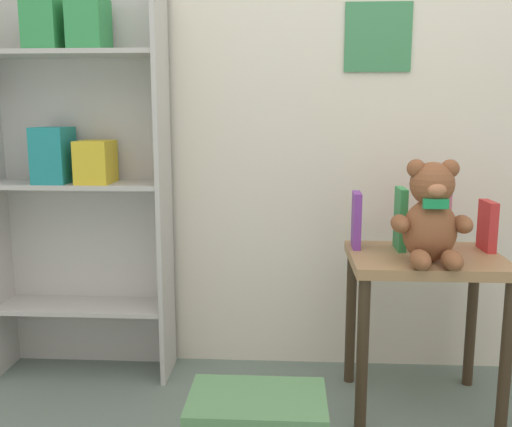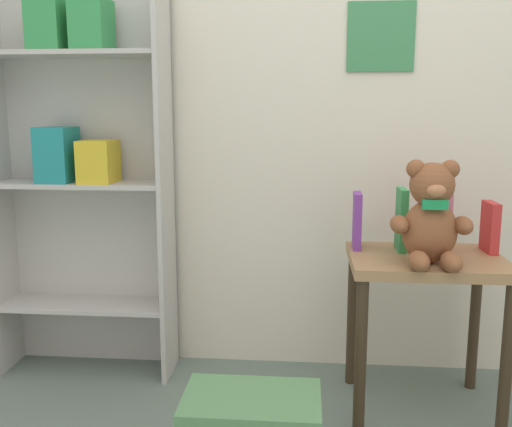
{
  "view_description": "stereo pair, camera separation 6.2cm",
  "coord_description": "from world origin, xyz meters",
  "px_view_note": "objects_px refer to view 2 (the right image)",
  "views": [
    {
      "loc": [
        -0.21,
        -0.98,
        1.07
      ],
      "look_at": [
        -0.33,
        1.05,
        0.71
      ],
      "focal_mm": 40.0,
      "sensor_mm": 36.0,
      "label": 1
    },
    {
      "loc": [
        -0.15,
        -0.98,
        1.07
      ],
      "look_at": [
        -0.33,
        1.05,
        0.71
      ],
      "focal_mm": 40.0,
      "sensor_mm": 36.0,
      "label": 2
    }
  ],
  "objects_px": {
    "book_standing_purple": "(357,221)",
    "teddy_bear": "(431,217)",
    "display_table": "(425,285)",
    "book_standing_pink": "(444,221)",
    "book_standing_green": "(401,220)",
    "book_standing_red": "(490,227)",
    "bookshelf_side": "(82,158)"
  },
  "relations": [
    {
      "from": "book_standing_green",
      "to": "book_standing_red",
      "type": "bearing_deg",
      "value": 0.32
    },
    {
      "from": "display_table",
      "to": "book_standing_pink",
      "type": "height_order",
      "value": "book_standing_pink"
    },
    {
      "from": "book_standing_purple",
      "to": "teddy_bear",
      "type": "bearing_deg",
      "value": -41.27
    },
    {
      "from": "bookshelf_side",
      "to": "display_table",
      "type": "height_order",
      "value": "bookshelf_side"
    },
    {
      "from": "display_table",
      "to": "book_standing_red",
      "type": "distance_m",
      "value": 0.31
    },
    {
      "from": "display_table",
      "to": "book_standing_pink",
      "type": "distance_m",
      "value": 0.25
    },
    {
      "from": "book_standing_pink",
      "to": "bookshelf_side",
      "type": "bearing_deg",
      "value": 176.54
    },
    {
      "from": "display_table",
      "to": "book_standing_pink",
      "type": "bearing_deg",
      "value": 52.69
    },
    {
      "from": "bookshelf_side",
      "to": "book_standing_pink",
      "type": "bearing_deg",
      "value": -5.93
    },
    {
      "from": "book_standing_green",
      "to": "bookshelf_side",
      "type": "bearing_deg",
      "value": 172.16
    },
    {
      "from": "display_table",
      "to": "book_standing_green",
      "type": "height_order",
      "value": "book_standing_green"
    },
    {
      "from": "display_table",
      "to": "teddy_bear",
      "type": "height_order",
      "value": "teddy_bear"
    },
    {
      "from": "book_standing_pink",
      "to": "book_standing_red",
      "type": "xyz_separation_m",
      "value": [
        0.16,
        -0.02,
        -0.02
      ]
    },
    {
      "from": "teddy_bear",
      "to": "display_table",
      "type": "bearing_deg",
      "value": 82.48
    },
    {
      "from": "bookshelf_side",
      "to": "teddy_bear",
      "type": "relative_size",
      "value": 4.57
    },
    {
      "from": "teddy_bear",
      "to": "book_standing_red",
      "type": "xyz_separation_m",
      "value": [
        0.25,
        0.19,
        -0.07
      ]
    },
    {
      "from": "book_standing_green",
      "to": "book_standing_pink",
      "type": "height_order",
      "value": "book_standing_green"
    },
    {
      "from": "book_standing_green",
      "to": "book_standing_red",
      "type": "relative_size",
      "value": 1.25
    },
    {
      "from": "display_table",
      "to": "book_standing_green",
      "type": "distance_m",
      "value": 0.24
    },
    {
      "from": "display_table",
      "to": "book_standing_pink",
      "type": "xyz_separation_m",
      "value": [
        0.08,
        0.1,
        0.21
      ]
    },
    {
      "from": "book_standing_red",
      "to": "book_standing_green",
      "type": "bearing_deg",
      "value": 179.08
    },
    {
      "from": "bookshelf_side",
      "to": "book_standing_red",
      "type": "height_order",
      "value": "bookshelf_side"
    },
    {
      "from": "teddy_bear",
      "to": "book_standing_purple",
      "type": "height_order",
      "value": "teddy_bear"
    },
    {
      "from": "teddy_bear",
      "to": "book_standing_pink",
      "type": "xyz_separation_m",
      "value": [
        0.09,
        0.21,
        -0.05
      ]
    },
    {
      "from": "bookshelf_side",
      "to": "book_standing_green",
      "type": "distance_m",
      "value": 1.27
    },
    {
      "from": "book_standing_purple",
      "to": "book_standing_pink",
      "type": "bearing_deg",
      "value": 2.22
    },
    {
      "from": "bookshelf_side",
      "to": "book_standing_purple",
      "type": "bearing_deg",
      "value": -7.76
    },
    {
      "from": "book_standing_green",
      "to": "book_standing_red",
      "type": "height_order",
      "value": "book_standing_green"
    },
    {
      "from": "book_standing_purple",
      "to": "book_standing_red",
      "type": "height_order",
      "value": "book_standing_purple"
    },
    {
      "from": "display_table",
      "to": "teddy_bear",
      "type": "bearing_deg",
      "value": -97.52
    },
    {
      "from": "book_standing_pink",
      "to": "teddy_bear",
      "type": "bearing_deg",
      "value": -111.4
    },
    {
      "from": "bookshelf_side",
      "to": "book_standing_green",
      "type": "height_order",
      "value": "bookshelf_side"
    }
  ]
}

